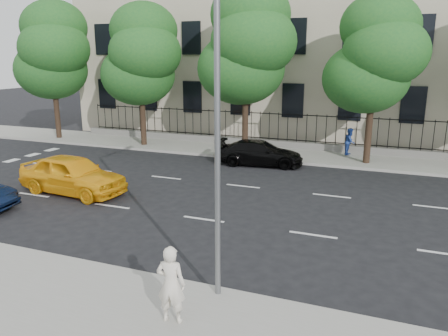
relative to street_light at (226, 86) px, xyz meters
The scene contains 15 objects.
ground 5.99m from the street_light, 144.73° to the left, with size 120.00×120.00×0.00m, color black.
near_sidewalk 6.08m from the street_light, 138.24° to the right, with size 60.00×4.00×0.15m, color gray.
far_sidewalk 16.75m from the street_light, 99.01° to the left, with size 60.00×4.00×0.15m, color gray.
lane_markings 8.67m from the street_light, 110.98° to the left, with size 49.60×4.62×0.01m, color silver, non-canonical shape.
masonry_building 25.14m from the street_light, 95.78° to the left, with size 34.60×12.11×18.50m.
iron_fence 18.21m from the street_light, 98.14° to the left, with size 30.00×0.50×2.20m.
street_light is the anchor object (origin of this frame).
tree_a 23.89m from the street_light, 140.66° to the left, with size 5.71×5.31×9.39m.
tree_b 18.99m from the street_light, 127.15° to the left, with size 5.53×5.12×8.97m.
tree_c 15.82m from the street_light, 106.43° to the left, with size 5.89×5.50×9.80m.
tree_d 15.36m from the street_light, 80.48° to the left, with size 5.34×4.94×8.84m.
yellow_taxi 11.27m from the street_light, 150.53° to the left, with size 1.99×4.94×1.68m, color #FFB213.
black_sedan 14.01m from the street_light, 102.83° to the left, with size 1.89×4.64×1.35m, color black.
woman_near 4.59m from the street_light, 104.42° to the right, with size 0.65×0.42×1.77m, color white.
pedestrian_far 17.25m from the street_light, 85.09° to the left, with size 0.77×0.60×1.58m, color navy.
Camera 1 is at (6.12, -11.24, 5.81)m, focal length 35.00 mm.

